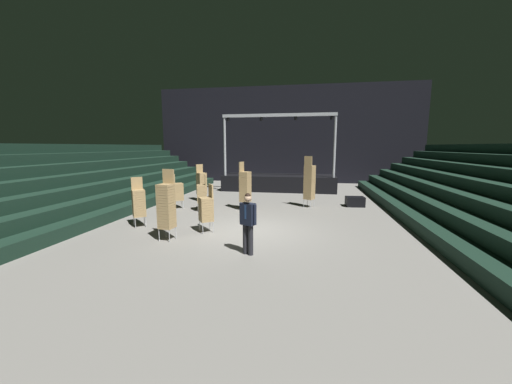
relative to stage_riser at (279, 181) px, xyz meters
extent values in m
cube|color=slate|center=(0.00, -10.05, -0.67)|extent=(22.00, 30.00, 0.10)
cube|color=black|center=(0.00, 4.95, 3.38)|extent=(22.00, 0.30, 8.00)
cube|color=black|center=(-6.12, -9.05, -0.40)|extent=(0.75, 24.00, 0.45)
cube|color=black|center=(-6.88, -9.05, 0.05)|extent=(0.75, 24.00, 0.45)
cube|color=black|center=(-7.62, -9.05, 0.50)|extent=(0.75, 24.00, 0.45)
cube|color=black|center=(-8.38, -9.05, 0.95)|extent=(0.75, 24.00, 0.45)
cube|color=black|center=(-9.12, -9.05, 1.40)|extent=(0.75, 24.00, 0.45)
cube|color=black|center=(-9.88, -9.05, 1.85)|extent=(0.75, 24.00, 0.45)
cube|color=black|center=(-10.62, -9.05, 2.30)|extent=(0.75, 24.00, 0.45)
cube|color=black|center=(6.12, -9.05, -0.40)|extent=(0.75, 24.00, 0.45)
cube|color=black|center=(6.88, -9.05, 0.05)|extent=(0.75, 24.00, 0.45)
cube|color=black|center=(7.62, -9.05, 0.50)|extent=(0.75, 24.00, 0.45)
cube|color=black|center=(8.38, -9.05, 0.95)|extent=(0.75, 24.00, 0.45)
cube|color=black|center=(0.00, 0.03, -0.09)|extent=(7.67, 2.57, 1.06)
cylinder|color=#9EA0A8|center=(-3.59, -1.01, 2.41)|extent=(0.16, 0.16, 3.95)
cylinder|color=#9EA0A8|center=(3.59, -1.01, 2.41)|extent=(0.16, 0.16, 3.95)
cube|color=#9EA0A8|center=(0.00, -1.01, 4.39)|extent=(7.37, 0.20, 0.20)
cylinder|color=black|center=(-3.34, -1.01, 4.17)|extent=(0.18, 0.18, 0.22)
cylinder|color=black|center=(-1.11, -1.01, 4.17)|extent=(0.18, 0.18, 0.22)
cylinder|color=black|center=(1.11, -1.01, 4.17)|extent=(0.18, 0.18, 0.22)
cylinder|color=black|center=(3.34, -1.01, 4.17)|extent=(0.18, 0.18, 0.22)
cylinder|color=black|center=(0.44, -12.53, -0.19)|extent=(0.15, 0.15, 0.86)
cylinder|color=black|center=(0.28, -12.46, -0.19)|extent=(0.15, 0.15, 0.86)
cube|color=silver|center=(0.33, -12.55, 0.55)|extent=(0.21, 0.17, 0.61)
cube|color=black|center=(0.36, -12.49, 0.55)|extent=(0.46, 0.38, 0.61)
cube|color=navy|center=(0.31, -12.60, 0.62)|extent=(0.06, 0.03, 0.39)
cylinder|color=black|center=(0.57, -12.59, 0.56)|extent=(0.13, 0.13, 0.56)
cylinder|color=black|center=(0.14, -12.40, 0.56)|extent=(0.13, 0.13, 0.56)
sphere|color=#DBAD89|center=(0.36, -12.49, 1.00)|extent=(0.20, 0.20, 0.20)
sphere|color=black|center=(0.36, -12.49, 1.05)|extent=(0.17, 0.17, 0.17)
cylinder|color=#B2B5BA|center=(-0.72, -6.59, -0.42)|extent=(0.02, 0.02, 0.40)
cylinder|color=#B2B5BA|center=(-0.83, -6.95, -0.42)|extent=(0.02, 0.02, 0.40)
cylinder|color=#B2B5BA|center=(-1.09, -6.48, -0.42)|extent=(0.02, 0.02, 0.40)
cylinder|color=#B2B5BA|center=(-1.20, -6.85, -0.42)|extent=(0.02, 0.02, 0.40)
cube|color=#A38456|center=(-0.96, -6.72, -0.18)|extent=(0.55, 0.55, 0.08)
cube|color=#A38456|center=(-0.96, -6.72, -0.09)|extent=(0.55, 0.55, 0.08)
cube|color=#A38456|center=(-0.96, -6.72, -0.01)|extent=(0.55, 0.55, 0.08)
cube|color=#A38456|center=(-0.96, -6.72, 0.08)|extent=(0.55, 0.55, 0.08)
cube|color=#A38456|center=(-0.96, -6.72, 0.16)|extent=(0.55, 0.55, 0.08)
cube|color=#A38456|center=(-0.96, -6.72, 0.25)|extent=(0.55, 0.55, 0.08)
cube|color=#A38456|center=(-0.96, -6.72, 0.33)|extent=(0.55, 0.55, 0.08)
cube|color=#A38456|center=(-0.96, -6.72, 0.42)|extent=(0.55, 0.55, 0.08)
cube|color=#A38456|center=(-0.96, -6.72, 0.50)|extent=(0.55, 0.55, 0.08)
cube|color=#A38456|center=(-0.96, -6.72, 0.59)|extent=(0.55, 0.55, 0.08)
cube|color=#A38456|center=(-0.96, -6.72, 0.67)|extent=(0.55, 0.55, 0.08)
cube|color=#A38456|center=(-0.96, -6.72, 0.76)|extent=(0.55, 0.55, 0.08)
cube|color=#A38456|center=(-0.96, -6.72, 0.84)|extent=(0.55, 0.55, 0.08)
cube|color=#A38456|center=(-0.96, -6.72, 0.93)|extent=(0.55, 0.55, 0.08)
cube|color=#A38456|center=(-0.96, -6.72, 1.01)|extent=(0.55, 0.55, 0.08)
cube|color=#A38456|center=(-0.96, -6.72, 1.10)|extent=(0.55, 0.55, 0.08)
cube|color=#A38456|center=(-0.96, -6.72, 1.18)|extent=(0.55, 0.55, 0.08)
cube|color=#A38456|center=(-1.15, -6.66, 1.45)|extent=(0.16, 0.40, 0.46)
cylinder|color=#B2B5BA|center=(-3.04, -7.54, -0.42)|extent=(0.02, 0.02, 0.40)
cylinder|color=#B2B5BA|center=(-3.19, -7.19, -0.42)|extent=(0.02, 0.02, 0.40)
cylinder|color=#B2B5BA|center=(-2.69, -7.40, -0.42)|extent=(0.02, 0.02, 0.40)
cylinder|color=#B2B5BA|center=(-2.84, -7.05, -0.42)|extent=(0.02, 0.02, 0.40)
cube|color=#A38456|center=(-2.94, -7.29, -0.18)|extent=(0.58, 0.58, 0.08)
cube|color=#A38456|center=(-2.94, -7.29, -0.09)|extent=(0.58, 0.58, 0.08)
cube|color=#A38456|center=(-2.94, -7.29, -0.01)|extent=(0.58, 0.58, 0.08)
cube|color=#A38456|center=(-2.94, -7.29, 0.08)|extent=(0.58, 0.58, 0.08)
cube|color=#A38456|center=(-2.94, -7.29, 0.16)|extent=(0.58, 0.58, 0.08)
cube|color=#A38456|center=(-2.94, -7.29, 0.25)|extent=(0.58, 0.58, 0.08)
cube|color=#A38456|center=(-2.94, -7.29, 0.33)|extent=(0.58, 0.58, 0.08)
cube|color=#A38456|center=(-2.94, -7.29, 0.42)|extent=(0.58, 0.58, 0.08)
cube|color=#A38456|center=(-2.94, -7.29, 0.50)|extent=(0.58, 0.58, 0.08)
cube|color=#A38456|center=(-2.94, -7.29, 0.59)|extent=(0.58, 0.58, 0.08)
cube|color=#A38456|center=(-2.76, -7.22, 0.86)|extent=(0.20, 0.39, 0.46)
cylinder|color=#B2B5BA|center=(-4.25, -6.67, -0.42)|extent=(0.02, 0.02, 0.40)
cylinder|color=#B2B5BA|center=(-4.02, -6.97, -0.42)|extent=(0.02, 0.02, 0.40)
cylinder|color=#B2B5BA|center=(-4.55, -6.89, -0.42)|extent=(0.02, 0.02, 0.40)
cylinder|color=#B2B5BA|center=(-4.33, -7.20, -0.42)|extent=(0.02, 0.02, 0.40)
cube|color=#A38456|center=(-4.29, -6.93, -0.18)|extent=(0.62, 0.62, 0.08)
cube|color=#A38456|center=(-4.29, -6.93, -0.09)|extent=(0.62, 0.62, 0.08)
cube|color=#A38456|center=(-4.29, -6.93, -0.01)|extent=(0.62, 0.62, 0.08)
cube|color=#A38456|center=(-4.29, -6.93, 0.08)|extent=(0.62, 0.62, 0.08)
cube|color=#A38456|center=(-4.29, -6.93, 0.16)|extent=(0.62, 0.62, 0.08)
cube|color=#A38456|center=(-4.29, -6.93, 0.25)|extent=(0.62, 0.62, 0.08)
cube|color=#A38456|center=(-4.29, -6.93, 0.33)|extent=(0.62, 0.62, 0.08)
cube|color=#A38456|center=(-4.29, -6.93, 0.42)|extent=(0.62, 0.62, 0.08)
cube|color=#A38456|center=(-4.29, -6.93, 0.50)|extent=(0.62, 0.62, 0.08)
cube|color=#A38456|center=(-4.29, -6.93, 0.59)|extent=(0.62, 0.62, 0.08)
cube|color=#A38456|center=(-4.44, -7.05, 0.86)|extent=(0.28, 0.36, 0.46)
cylinder|color=#B2B5BA|center=(-1.59, -10.86, -0.42)|extent=(0.02, 0.02, 0.40)
cylinder|color=#B2B5BA|center=(-1.82, -10.56, -0.42)|extent=(0.02, 0.02, 0.40)
cylinder|color=#B2B5BA|center=(-1.28, -10.63, -0.42)|extent=(0.02, 0.02, 0.40)
cylinder|color=#B2B5BA|center=(-1.51, -10.33, -0.42)|extent=(0.02, 0.02, 0.40)
cube|color=#A38456|center=(-1.55, -10.60, -0.18)|extent=(0.62, 0.62, 0.08)
cube|color=#A38456|center=(-1.55, -10.60, -0.09)|extent=(0.62, 0.62, 0.08)
cube|color=#A38456|center=(-1.55, -10.60, -0.01)|extent=(0.62, 0.62, 0.08)
cube|color=#A38456|center=(-1.55, -10.60, 0.08)|extent=(0.62, 0.62, 0.08)
cube|color=#A38456|center=(-1.55, -10.60, 0.16)|extent=(0.62, 0.62, 0.08)
cube|color=#A38456|center=(-1.55, -10.60, 0.25)|extent=(0.62, 0.62, 0.08)
cube|color=#A38456|center=(-1.55, -10.60, 0.33)|extent=(0.62, 0.62, 0.08)
cube|color=#A38456|center=(-1.55, -10.60, 0.42)|extent=(0.62, 0.62, 0.08)
cube|color=#A38456|center=(-1.55, -10.60, 0.50)|extent=(0.62, 0.62, 0.08)
cube|color=#A38456|center=(-1.55, -10.60, 0.59)|extent=(0.62, 0.62, 0.08)
cube|color=#A38456|center=(-1.39, -10.48, 0.86)|extent=(0.28, 0.35, 0.46)
cylinder|color=#B2B5BA|center=(-3.56, -4.91, -0.42)|extent=(0.02, 0.02, 0.40)
cylinder|color=#B2B5BA|center=(-3.80, -5.20, -0.42)|extent=(0.02, 0.02, 0.40)
cylinder|color=#B2B5BA|center=(-3.85, -4.67, -0.42)|extent=(0.02, 0.02, 0.40)
cylinder|color=#B2B5BA|center=(-4.09, -4.96, -0.42)|extent=(0.02, 0.02, 0.40)
cube|color=#A38456|center=(-3.82, -4.94, -0.18)|extent=(0.62, 0.62, 0.08)
cube|color=#A38456|center=(-3.82, -4.94, -0.09)|extent=(0.62, 0.62, 0.08)
cube|color=#A38456|center=(-3.82, -4.94, -0.01)|extent=(0.62, 0.62, 0.08)
cube|color=#A38456|center=(-3.82, -4.94, 0.08)|extent=(0.62, 0.62, 0.08)
cube|color=#A38456|center=(-3.82, -4.94, 0.16)|extent=(0.62, 0.62, 0.08)
cube|color=#A38456|center=(-3.82, -4.94, 0.25)|extent=(0.62, 0.62, 0.08)
cube|color=#A38456|center=(-3.82, -4.94, 0.33)|extent=(0.62, 0.62, 0.08)
cube|color=#A38456|center=(-3.82, -4.94, 0.42)|extent=(0.62, 0.62, 0.08)
cube|color=#A38456|center=(-3.82, -4.94, 0.50)|extent=(0.62, 0.62, 0.08)
cube|color=#A38456|center=(-3.82, -4.94, 0.59)|extent=(0.62, 0.62, 0.08)
cube|color=#A38456|center=(-3.82, -4.94, 0.67)|extent=(0.62, 0.62, 0.08)
cube|color=#A38456|center=(-3.82, -4.94, 0.76)|extent=(0.62, 0.62, 0.08)
cube|color=#A38456|center=(-3.82, -4.94, 0.84)|extent=(0.62, 0.62, 0.08)
cube|color=#A38456|center=(-3.82, -4.94, 0.93)|extent=(0.62, 0.62, 0.08)
cube|color=#A38456|center=(-3.97, -4.81, 1.20)|extent=(0.30, 0.34, 0.46)
cylinder|color=#B2B5BA|center=(1.98, -5.25, -0.42)|extent=(0.02, 0.02, 0.40)
cylinder|color=#B2B5BA|center=(2.32, -5.43, -0.42)|extent=(0.02, 0.02, 0.40)
cylinder|color=#B2B5BA|center=(1.80, -5.59, -0.42)|extent=(0.02, 0.02, 0.40)
cylinder|color=#B2B5BA|center=(2.14, -5.77, -0.42)|extent=(0.02, 0.02, 0.40)
cube|color=#A38456|center=(2.06, -5.51, -0.18)|extent=(0.59, 0.59, 0.08)
cube|color=#A38456|center=(2.06, -5.51, -0.09)|extent=(0.59, 0.59, 0.08)
cube|color=#A38456|center=(2.06, -5.51, -0.01)|extent=(0.59, 0.59, 0.08)
cube|color=#A38456|center=(2.06, -5.51, 0.08)|extent=(0.59, 0.59, 0.08)
cube|color=#A38456|center=(2.06, -5.51, 0.16)|extent=(0.59, 0.59, 0.08)
cube|color=#A38456|center=(2.06, -5.51, 0.25)|extent=(0.59, 0.59, 0.08)
cube|color=#A38456|center=(2.06, -5.51, 0.33)|extent=(0.59, 0.59, 0.08)
cube|color=#A38456|center=(2.06, -5.51, 0.42)|extent=(0.59, 0.59, 0.08)
cube|color=#A38456|center=(2.06, -5.51, 0.50)|extent=(0.59, 0.59, 0.08)
cube|color=#A38456|center=(2.06, -5.51, 0.59)|extent=(0.59, 0.59, 0.08)
cube|color=#A38456|center=(2.06, -5.51, 0.67)|extent=(0.59, 0.59, 0.08)
cube|color=#A38456|center=(2.06, -5.51, 0.76)|extent=(0.59, 0.59, 0.08)
cube|color=#A38456|center=(2.06, -5.51, 0.84)|extent=(0.59, 0.59, 0.08)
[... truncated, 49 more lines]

